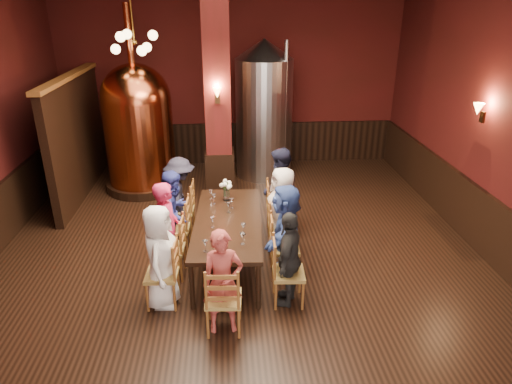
{
  "coord_description": "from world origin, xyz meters",
  "views": [
    {
      "loc": [
        -0.17,
        -6.03,
        3.87
      ],
      "look_at": [
        0.26,
        0.2,
        1.19
      ],
      "focal_mm": 32.0,
      "sensor_mm": 36.0,
      "label": 1
    }
  ],
  "objects": [
    {
      "name": "chair_7",
      "position": [
        0.73,
        1.13,
        0.46
      ],
      "size": [
        0.48,
        0.48,
        0.92
      ],
      "primitive_type": null,
      "rotation": [
        0.0,
        0.0,
        1.52
      ],
      "color": "brown",
      "rests_on": "ground"
    },
    {
      "name": "chair_3",
      "position": [
        -0.97,
        1.21,
        0.46
      ],
      "size": [
        0.48,
        0.48,
        0.92
      ],
      "primitive_type": null,
      "rotation": [
        0.0,
        0.0,
        -1.62
      ],
      "color": "brown",
      "rests_on": "ground"
    },
    {
      "name": "wine_glass_0",
      "position": [
        -0.1,
        0.59,
        0.83
      ],
      "size": [
        0.07,
        0.07,
        0.17
      ],
      "primitive_type": null,
      "color": "white",
      "rests_on": "dining_table"
    },
    {
      "name": "chair_6",
      "position": [
        0.7,
        0.46,
        0.46
      ],
      "size": [
        0.48,
        0.48,
        0.92
      ],
      "primitive_type": null,
      "rotation": [
        0.0,
        0.0,
        1.52
      ],
      "color": "brown",
      "rests_on": "ground"
    },
    {
      "name": "wine_glass_7",
      "position": [
        0.05,
        -0.29,
        0.83
      ],
      "size": [
        0.07,
        0.07,
        0.17
      ],
      "primitive_type": null,
      "color": "white",
      "rests_on": "dining_table"
    },
    {
      "name": "column",
      "position": [
        -0.3,
        2.8,
        2.25
      ],
      "size": [
        0.58,
        0.58,
        4.5
      ],
      "primitive_type": "cube",
      "color": "#440E0F",
      "rests_on": "ground"
    },
    {
      "name": "sconce_wall",
      "position": [
        3.9,
        0.8,
        2.2
      ],
      "size": [
        0.2,
        0.2,
        0.36
      ],
      "primitive_type": null,
      "rotation": [
        0.0,
        0.0,
        1.57
      ],
      "color": "black",
      "rests_on": "room"
    },
    {
      "name": "copper_kettle",
      "position": [
        -1.98,
        3.4,
        1.38
      ],
      "size": [
        1.6,
        1.6,
        3.78
      ],
      "rotation": [
        0.0,
        0.0,
        -0.03
      ],
      "color": "black",
      "rests_on": "ground"
    },
    {
      "name": "rose_vase",
      "position": [
        -0.18,
        0.91,
        0.99
      ],
      "size": [
        0.21,
        0.21,
        0.36
      ],
      "color": "white",
      "rests_on": "dining_table"
    },
    {
      "name": "partition",
      "position": [
        -3.2,
        3.2,
        1.2
      ],
      "size": [
        0.22,
        3.5,
        2.4
      ],
      "primitive_type": "cube",
      "color": "black",
      "rests_on": "ground"
    },
    {
      "name": "chair_5",
      "position": [
        0.66,
        -0.2,
        0.46
      ],
      "size": [
        0.48,
        0.48,
        0.92
      ],
      "primitive_type": null,
      "rotation": [
        0.0,
        0.0,
        1.52
      ],
      "color": "brown",
      "rests_on": "ground"
    },
    {
      "name": "person_3",
      "position": [
        -0.97,
        1.21,
        0.7
      ],
      "size": [
        0.64,
        0.97,
        1.41
      ],
      "primitive_type": "imported",
      "rotation": [
        0.0,
        0.0,
        1.71
      ],
      "color": "black",
      "rests_on": "ground"
    },
    {
      "name": "person_5",
      "position": [
        0.66,
        -0.2,
        0.73
      ],
      "size": [
        0.74,
        1.42,
        1.46
      ],
      "primitive_type": "imported",
      "rotation": [
        0.0,
        0.0,
        4.47
      ],
      "color": "#2E458B",
      "rests_on": "ground"
    },
    {
      "name": "chair_8",
      "position": [
        -0.25,
        -1.38,
        0.46
      ],
      "size": [
        0.48,
        0.48,
        0.92
      ],
      "primitive_type": null,
      "rotation": [
        0.0,
        0.0,
        3.09
      ],
      "color": "brown",
      "rests_on": "ground"
    },
    {
      "name": "wine_glass_3",
      "position": [
        -0.48,
        -0.74,
        0.83
      ],
      "size": [
        0.07,
        0.07,
        0.17
      ],
      "primitive_type": null,
      "color": "white",
      "rests_on": "dining_table"
    },
    {
      "name": "person_2",
      "position": [
        -1.0,
        0.54,
        0.71
      ],
      "size": [
        0.57,
        0.77,
        1.43
      ],
      "primitive_type": "imported",
      "rotation": [
        0.0,
        0.0,
        1.19
      ],
      "color": "navy",
      "rests_on": "ground"
    },
    {
      "name": "wine_glass_8",
      "position": [
        -0.39,
        0.78,
        0.83
      ],
      "size": [
        0.07,
        0.07,
        0.17
      ],
      "primitive_type": null,
      "color": "white",
      "rests_on": "dining_table"
    },
    {
      "name": "sconce_column",
      "position": [
        -0.3,
        2.5,
        2.2
      ],
      "size": [
        0.2,
        0.2,
        0.36
      ],
      "primitive_type": null,
      "rotation": [
        0.0,
        0.0,
        3.14
      ],
      "color": "black",
      "rests_on": "column"
    },
    {
      "name": "person_8",
      "position": [
        -0.25,
        -1.38,
        0.69
      ],
      "size": [
        0.53,
        0.37,
        1.38
      ],
      "primitive_type": "imported",
      "rotation": [
        0.0,
        0.0,
        6.37
      ],
      "color": "#A83D38",
      "rests_on": "ground"
    },
    {
      "name": "chair_0",
      "position": [
        -1.07,
        -0.78,
        0.46
      ],
      "size": [
        0.48,
        0.48,
        0.92
      ],
      "primitive_type": null,
      "rotation": [
        0.0,
        0.0,
        -1.62
      ],
      "color": "brown",
      "rests_on": "ground"
    },
    {
      "name": "room",
      "position": [
        0.0,
        0.0,
        2.25
      ],
      "size": [
        10.0,
        10.02,
        4.5
      ],
      "color": "black",
      "rests_on": "ground"
    },
    {
      "name": "person_0",
      "position": [
        -1.07,
        -0.78,
        0.73
      ],
      "size": [
        0.53,
        0.75,
        1.45
      ],
      "primitive_type": "imported",
      "rotation": [
        0.0,
        0.0,
        1.47
      ],
      "color": "white",
      "rests_on": "ground"
    },
    {
      "name": "pendant_cluster",
      "position": [
        -1.8,
        2.9,
        3.1
      ],
      "size": [
        0.9,
        0.9,
        1.7
      ],
      "primitive_type": null,
      "color": "#A57226",
      "rests_on": "room"
    },
    {
      "name": "wine_glass_1",
      "position": [
        0.02,
        -0.57,
        0.83
      ],
      "size": [
        0.07,
        0.07,
        0.17
      ],
      "primitive_type": null,
      "color": "white",
      "rests_on": "dining_table"
    },
    {
      "name": "person_1",
      "position": [
        -1.04,
        -0.11,
        0.75
      ],
      "size": [
        0.44,
        0.6,
        1.51
      ],
      "primitive_type": "imported",
      "rotation": [
        0.0,
        0.0,
        1.72
      ],
      "color": "#BC204B",
      "rests_on": "ground"
    },
    {
      "name": "chair_1",
      "position": [
        -1.04,
        -0.11,
        0.46
      ],
      "size": [
        0.48,
        0.48,
        0.92
      ],
      "primitive_type": null,
      "rotation": [
        0.0,
        0.0,
        -1.62
      ],
      "color": "brown",
      "rests_on": "ground"
    },
    {
      "name": "wine_glass_9",
      "position": [
        -0.39,
        -0.04,
        0.83
      ],
      "size": [
        0.07,
        0.07,
        0.17
      ],
      "primitive_type": null,
      "color": "white",
      "rests_on": "dining_table"
    },
    {
      "name": "wainscot_back",
      "position": [
        0.0,
        4.96,
        0.5
      ],
      "size": [
        7.9,
        0.08,
        1.0
      ],
      "primitive_type": "cube",
      "color": "black",
      "rests_on": "ground"
    },
    {
      "name": "person_6",
      "position": [
        0.7,
        0.46,
        0.73
      ],
      "size": [
        0.61,
        0.8,
        1.47
      ],
      "primitive_type": "imported",
      "rotation": [
        0.0,
        0.0,
        4.93
      ],
      "color": "silver",
      "rests_on": "ground"
    },
    {
      "name": "chair_4",
      "position": [
        0.63,
        -0.87,
        0.46
      ],
      "size": [
        0.48,
        0.48,
        0.92
      ],
      "primitive_type": null,
      "rotation": [
        0.0,
        0.0,
        1.52
      ],
      "color": "brown",
      "rests_on": "ground"
    },
    {
      "name": "wine_glass_5",
      "position": [
        -0.44,
        0.97,
        0.83
      ],
      "size": [
        0.07,
        0.07,
        0.17
      ],
      "primitive_type": null,
      "color": "white",
      "rests_on": "dining_table"
    },
    {
      "name": "person_7",
      "position": [
        0.73,
        1.13,
        0.78
      ],
      "size": [
        0.53,
        0.82,
        1.55
      ],
      "primitive_type": "imported",
      "rotation": [
        0.0,
        0.0,
        4.49
      ],
      "color": "black",
      "rests_on": "ground"
    },
    {
      "name": "wainscot_right",
      "position": [
        3.96,
        0.0,
        0.5
      ],
      "size": [
        0.08,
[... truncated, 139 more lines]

